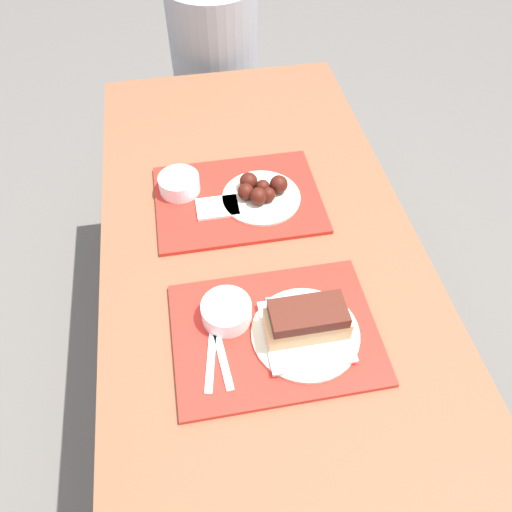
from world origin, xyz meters
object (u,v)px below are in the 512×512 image
at_px(tray_near, 275,333).
at_px(wings_plate_far, 261,192).
at_px(bowl_coleslaw_far, 179,183).
at_px(bowl_coleslaw_near, 226,311).
at_px(tray_far, 238,199).
at_px(brisket_sandwich_plate, 306,325).
at_px(person_seated_across, 214,50).

height_order(tray_near, wings_plate_far, wings_plate_far).
bearing_deg(bowl_coleslaw_far, bowl_coleslaw_near, -80.96).
bearing_deg(tray_far, brisket_sandwich_plate, -80.17).
xyz_separation_m(tray_far, bowl_coleslaw_far, (-0.15, 0.06, 0.03)).
xyz_separation_m(wings_plate_far, person_seated_across, (-0.02, 0.90, -0.06)).
height_order(brisket_sandwich_plate, person_seated_across, person_seated_across).
bearing_deg(bowl_coleslaw_near, tray_near, -29.32).
bearing_deg(bowl_coleslaw_near, person_seated_across, 84.35).
distance_m(tray_far, wings_plate_far, 0.07).
relative_size(tray_near, tray_far, 1.00).
xyz_separation_m(tray_far, person_seated_across, (0.04, 0.89, -0.04)).
height_order(bowl_coleslaw_near, wings_plate_far, wings_plate_far).
bearing_deg(person_seated_across, brisket_sandwich_plate, -88.45).
xyz_separation_m(tray_far, brisket_sandwich_plate, (0.08, -0.45, 0.04)).
bearing_deg(tray_far, bowl_coleslaw_near, -102.49).
relative_size(bowl_coleslaw_near, wings_plate_far, 0.52).
bearing_deg(tray_near, tray_far, 91.98).
height_order(tray_near, tray_far, same).
distance_m(tray_far, bowl_coleslaw_far, 0.17).
distance_m(wings_plate_far, person_seated_across, 0.91).
height_order(tray_far, person_seated_across, person_seated_across).
height_order(tray_far, brisket_sandwich_plate, brisket_sandwich_plate).
bearing_deg(tray_near, brisket_sandwich_plate, -15.41).
bearing_deg(wings_plate_far, person_seated_across, 91.20).
relative_size(bowl_coleslaw_near, person_seated_across, 0.15).
bearing_deg(person_seated_across, bowl_coleslaw_near, -95.65).
height_order(bowl_coleslaw_far, person_seated_across, person_seated_across).
height_order(wings_plate_far, person_seated_across, person_seated_across).
height_order(brisket_sandwich_plate, wings_plate_far, brisket_sandwich_plate).
bearing_deg(brisket_sandwich_plate, tray_near, 164.59).
distance_m(tray_near, bowl_coleslaw_near, 0.12).
relative_size(tray_far, brisket_sandwich_plate, 1.89).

